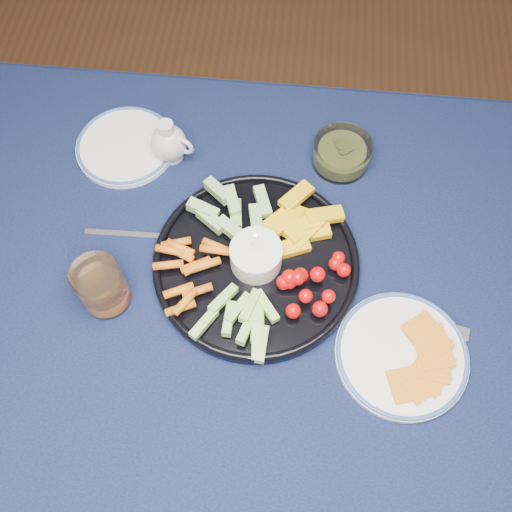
# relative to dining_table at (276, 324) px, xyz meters

# --- Properties ---
(dining_table) EXTENTS (1.67, 1.07, 0.75)m
(dining_table) POSITION_rel_dining_table_xyz_m (0.00, 0.00, 0.00)
(dining_table) COLOR #4E311A
(dining_table) RESTS_ON ground
(crudite_platter) EXTENTS (0.38, 0.38, 0.12)m
(crudite_platter) POSITION_rel_dining_table_xyz_m (-0.05, 0.08, 0.11)
(crudite_platter) COLOR black
(crudite_platter) RESTS_ON dining_table
(creamer_pitcher) EXTENTS (0.09, 0.07, 0.10)m
(creamer_pitcher) POSITION_rel_dining_table_xyz_m (-0.25, 0.31, 0.13)
(creamer_pitcher) COLOR silver
(creamer_pitcher) RESTS_ON dining_table
(pickle_bowl) EXTENTS (0.12, 0.12, 0.05)m
(pickle_bowl) POSITION_rel_dining_table_xyz_m (0.10, 0.33, 0.11)
(pickle_bowl) COLOR white
(pickle_bowl) RESTS_ON dining_table
(cheese_plate) EXTENTS (0.23, 0.23, 0.03)m
(cheese_plate) POSITION_rel_dining_table_xyz_m (0.22, -0.07, 0.10)
(cheese_plate) COLOR white
(cheese_plate) RESTS_ON dining_table
(juice_tumbler) EXTENTS (0.09, 0.09, 0.10)m
(juice_tumbler) POSITION_rel_dining_table_xyz_m (-0.31, -0.01, 0.13)
(juice_tumbler) COLOR white
(juice_tumbler) RESTS_ON dining_table
(fork_left) EXTENTS (0.19, 0.03, 0.00)m
(fork_left) POSITION_rel_dining_table_xyz_m (-0.27, 0.12, 0.09)
(fork_left) COLOR white
(fork_left) RESTS_ON dining_table
(fork_right) EXTENTS (0.19, 0.06, 0.00)m
(fork_right) POSITION_rel_dining_table_xyz_m (0.26, -0.01, 0.09)
(fork_right) COLOR white
(fork_right) RESTS_ON dining_table
(side_plate_extra) EXTENTS (0.20, 0.20, 0.02)m
(side_plate_extra) POSITION_rel_dining_table_xyz_m (-0.34, 0.32, 0.10)
(side_plate_extra) COLOR white
(side_plate_extra) RESTS_ON dining_table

